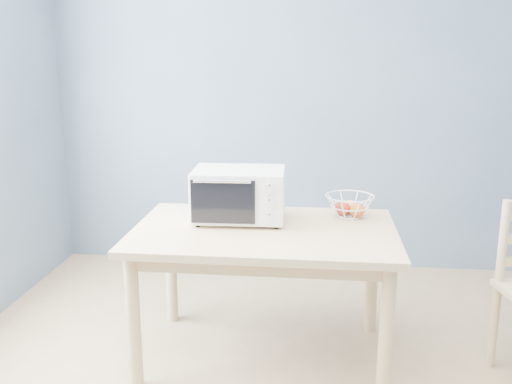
# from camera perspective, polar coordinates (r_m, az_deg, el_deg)

# --- Properties ---
(room) EXTENTS (4.01, 4.51, 2.61)m
(room) POSITION_cam_1_polar(r_m,az_deg,el_deg) (2.15, 5.12, 3.86)
(room) COLOR tan
(room) RESTS_ON ground
(dining_table) EXTENTS (1.40, 0.90, 0.75)m
(dining_table) POSITION_cam_1_polar(r_m,az_deg,el_deg) (3.08, 0.84, -5.46)
(dining_table) COLOR #D1B47D
(dining_table) RESTS_ON ground
(toaster_oven) EXTENTS (0.51, 0.38, 0.29)m
(toaster_oven) POSITION_cam_1_polar(r_m,az_deg,el_deg) (3.15, -2.08, -0.19)
(toaster_oven) COLOR white
(toaster_oven) RESTS_ON dining_table
(fruit_basket) EXTENTS (0.36, 0.36, 0.13)m
(fruit_basket) POSITION_cam_1_polar(r_m,az_deg,el_deg) (3.29, 9.34, -1.37)
(fruit_basket) COLOR white
(fruit_basket) RESTS_ON dining_table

